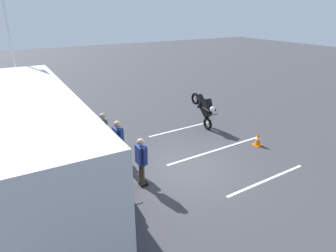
{
  "coord_description": "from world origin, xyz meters",
  "views": [
    {
      "loc": [
        -7.84,
        5.25,
        5.41
      ],
      "look_at": [
        1.51,
        -0.18,
        1.1
      ],
      "focal_mm": 31.5,
      "sensor_mm": 36.0,
      "label": 1
    }
  ],
  "objects_px": {
    "stunt_motorcycle": "(204,108)",
    "flagpole": "(15,64)",
    "spectator_far_left": "(141,158)",
    "parked_motorcycle_silver": "(117,187)",
    "spectator_centre": "(104,130)",
    "traffic_cone": "(258,139)",
    "tour_bus": "(33,148)",
    "spectator_left": "(118,140)"
  },
  "relations": [
    {
      "from": "parked_motorcycle_silver",
      "to": "traffic_cone",
      "type": "xyz_separation_m",
      "value": [
        0.7,
        -6.57,
        -0.18
      ]
    },
    {
      "from": "spectator_far_left",
      "to": "stunt_motorcycle",
      "type": "height_order",
      "value": "stunt_motorcycle"
    },
    {
      "from": "tour_bus",
      "to": "spectator_left",
      "type": "bearing_deg",
      "value": -80.94
    },
    {
      "from": "tour_bus",
      "to": "spectator_left",
      "type": "relative_size",
      "value": 5.05
    },
    {
      "from": "tour_bus",
      "to": "spectator_left",
      "type": "xyz_separation_m",
      "value": [
        0.44,
        -2.79,
        -0.56
      ]
    },
    {
      "from": "spectator_centre",
      "to": "traffic_cone",
      "type": "bearing_deg",
      "value": -112.41
    },
    {
      "from": "spectator_far_left",
      "to": "spectator_centre",
      "type": "relative_size",
      "value": 0.96
    },
    {
      "from": "spectator_left",
      "to": "parked_motorcycle_silver",
      "type": "distance_m",
      "value": 2.15
    },
    {
      "from": "spectator_far_left",
      "to": "spectator_centre",
      "type": "height_order",
      "value": "spectator_centre"
    },
    {
      "from": "tour_bus",
      "to": "stunt_motorcycle",
      "type": "distance_m",
      "value": 8.07
    },
    {
      "from": "spectator_far_left",
      "to": "traffic_cone",
      "type": "relative_size",
      "value": 2.67
    },
    {
      "from": "traffic_cone",
      "to": "tour_bus",
      "type": "bearing_deg",
      "value": 84.99
    },
    {
      "from": "spectator_centre",
      "to": "traffic_cone",
      "type": "relative_size",
      "value": 2.76
    },
    {
      "from": "spectator_centre",
      "to": "flagpole",
      "type": "distance_m",
      "value": 5.46
    },
    {
      "from": "spectator_left",
      "to": "traffic_cone",
      "type": "xyz_separation_m",
      "value": [
        -1.19,
        -5.75,
        -0.78
      ]
    },
    {
      "from": "spectator_centre",
      "to": "stunt_motorcycle",
      "type": "distance_m",
      "value": 5.12
    },
    {
      "from": "tour_bus",
      "to": "traffic_cone",
      "type": "height_order",
      "value": "tour_bus"
    },
    {
      "from": "parked_motorcycle_silver",
      "to": "flagpole",
      "type": "xyz_separation_m",
      "value": [
        7.54,
        1.72,
        2.64
      ]
    },
    {
      "from": "spectator_far_left",
      "to": "stunt_motorcycle",
      "type": "distance_m",
      "value": 5.73
    },
    {
      "from": "parked_motorcycle_silver",
      "to": "tour_bus",
      "type": "bearing_deg",
      "value": 53.49
    },
    {
      "from": "spectator_far_left",
      "to": "flagpole",
      "type": "relative_size",
      "value": 0.27
    },
    {
      "from": "spectator_far_left",
      "to": "spectator_centre",
      "type": "bearing_deg",
      "value": 6.22
    },
    {
      "from": "spectator_left",
      "to": "parked_motorcycle_silver",
      "type": "height_order",
      "value": "spectator_left"
    },
    {
      "from": "parked_motorcycle_silver",
      "to": "spectator_centre",
      "type": "bearing_deg",
      "value": -12.81
    },
    {
      "from": "parked_motorcycle_silver",
      "to": "traffic_cone",
      "type": "bearing_deg",
      "value": -83.89
    },
    {
      "from": "stunt_motorcycle",
      "to": "spectator_far_left",
      "type": "bearing_deg",
      "value": 123.01
    },
    {
      "from": "parked_motorcycle_silver",
      "to": "spectator_far_left",
      "type": "bearing_deg",
      "value": -68.61
    },
    {
      "from": "tour_bus",
      "to": "stunt_motorcycle",
      "type": "xyz_separation_m",
      "value": [
        2.07,
        -7.78,
        -0.64
      ]
    },
    {
      "from": "tour_bus",
      "to": "traffic_cone",
      "type": "bearing_deg",
      "value": -95.01
    },
    {
      "from": "tour_bus",
      "to": "spectator_centre",
      "type": "xyz_separation_m",
      "value": [
        1.67,
        -2.67,
        -0.61
      ]
    },
    {
      "from": "traffic_cone",
      "to": "flagpole",
      "type": "bearing_deg",
      "value": 50.49
    },
    {
      "from": "tour_bus",
      "to": "spectator_far_left",
      "type": "bearing_deg",
      "value": -109.61
    },
    {
      "from": "spectator_left",
      "to": "stunt_motorcycle",
      "type": "bearing_deg",
      "value": -72.0
    },
    {
      "from": "tour_bus",
      "to": "spectator_left",
      "type": "height_order",
      "value": "tour_bus"
    },
    {
      "from": "spectator_far_left",
      "to": "flagpole",
      "type": "height_order",
      "value": "flagpole"
    },
    {
      "from": "flagpole",
      "to": "traffic_cone",
      "type": "relative_size",
      "value": 10.05
    },
    {
      "from": "spectator_left",
      "to": "spectator_centre",
      "type": "height_order",
      "value": "spectator_left"
    },
    {
      "from": "stunt_motorcycle",
      "to": "flagpole",
      "type": "distance_m",
      "value": 8.8
    },
    {
      "from": "spectator_far_left",
      "to": "spectator_left",
      "type": "relative_size",
      "value": 0.93
    },
    {
      "from": "stunt_motorcycle",
      "to": "flagpole",
      "type": "relative_size",
      "value": 0.32
    },
    {
      "from": "spectator_far_left",
      "to": "spectator_left",
      "type": "height_order",
      "value": "spectator_left"
    },
    {
      "from": "parked_motorcycle_silver",
      "to": "stunt_motorcycle",
      "type": "xyz_separation_m",
      "value": [
        3.52,
        -5.82,
        0.52
      ]
    }
  ]
}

